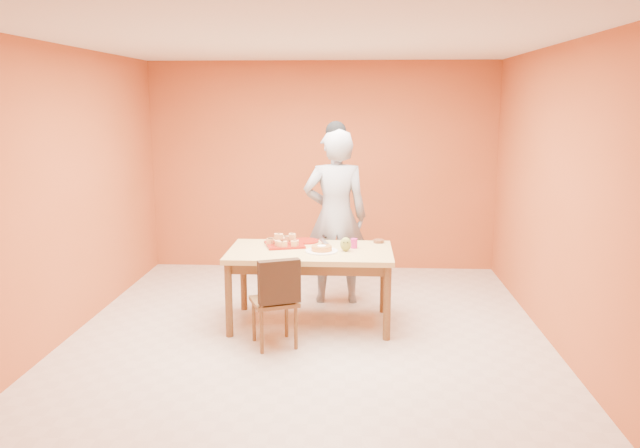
# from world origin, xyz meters

# --- Properties ---
(floor) EXTENTS (5.00, 5.00, 0.00)m
(floor) POSITION_xyz_m (0.00, 0.00, 0.00)
(floor) COLOR beige
(floor) RESTS_ON ground
(ceiling) EXTENTS (5.00, 5.00, 0.00)m
(ceiling) POSITION_xyz_m (0.00, 0.00, 2.70)
(ceiling) COLOR silver
(ceiling) RESTS_ON wall_back
(wall_back) EXTENTS (4.50, 0.00, 4.50)m
(wall_back) POSITION_xyz_m (0.00, 2.50, 1.35)
(wall_back) COLOR #B55329
(wall_back) RESTS_ON floor
(wall_left) EXTENTS (0.00, 5.00, 5.00)m
(wall_left) POSITION_xyz_m (-2.25, 0.00, 1.35)
(wall_left) COLOR #B55329
(wall_left) RESTS_ON floor
(wall_right) EXTENTS (0.00, 5.00, 5.00)m
(wall_right) POSITION_xyz_m (2.25, 0.00, 1.35)
(wall_right) COLOR #B55329
(wall_right) RESTS_ON floor
(dining_table) EXTENTS (1.60, 0.90, 0.76)m
(dining_table) POSITION_xyz_m (0.00, 0.31, 0.67)
(dining_table) COLOR tan
(dining_table) RESTS_ON floor
(dining_chair) EXTENTS (0.52, 0.57, 0.85)m
(dining_chair) POSITION_xyz_m (-0.28, -0.28, 0.44)
(dining_chair) COLOR brown
(dining_chair) RESTS_ON floor
(pastry_pile) EXTENTS (0.33, 0.33, 0.11)m
(pastry_pile) POSITION_xyz_m (-0.27, 0.48, 0.84)
(pastry_pile) COLOR tan
(pastry_pile) RESTS_ON pastry_platter
(person) EXTENTS (0.73, 0.51, 1.91)m
(person) POSITION_xyz_m (0.23, 1.05, 0.95)
(person) COLOR gray
(person) RESTS_ON floor
(pastry_platter) EXTENTS (0.45, 0.45, 0.02)m
(pastry_platter) POSITION_xyz_m (-0.27, 0.48, 0.77)
(pastry_platter) COLOR maroon
(pastry_platter) RESTS_ON dining_table
(red_dinner_plate) EXTENTS (0.37, 0.37, 0.02)m
(red_dinner_plate) POSITION_xyz_m (-0.07, 0.66, 0.77)
(red_dinner_plate) COLOR maroon
(red_dinner_plate) RESTS_ON dining_table
(white_cake_plate) EXTENTS (0.37, 0.37, 0.01)m
(white_cake_plate) POSITION_xyz_m (0.12, 0.24, 0.77)
(white_cake_plate) COLOR white
(white_cake_plate) RESTS_ON dining_table
(sponge_cake) EXTENTS (0.21, 0.21, 0.05)m
(sponge_cake) POSITION_xyz_m (0.12, 0.24, 0.79)
(sponge_cake) COLOR orange
(sponge_cake) RESTS_ON white_cake_plate
(cake_server) EXTENTS (0.12, 0.26, 0.01)m
(cake_server) POSITION_xyz_m (0.13, 0.42, 0.82)
(cake_server) COLOR white
(cake_server) RESTS_ON sponge_cake
(egg_ornament) EXTENTS (0.12, 0.11, 0.14)m
(egg_ornament) POSITION_xyz_m (0.35, 0.28, 0.83)
(egg_ornament) COLOR olive
(egg_ornament) RESTS_ON dining_table
(magenta_glass) EXTENTS (0.07, 0.07, 0.10)m
(magenta_glass) POSITION_xyz_m (0.43, 0.41, 0.81)
(magenta_glass) COLOR #BD1C74
(magenta_glass) RESTS_ON dining_table
(checker_tin) EXTENTS (0.12, 0.12, 0.03)m
(checker_tin) POSITION_xyz_m (0.68, 0.66, 0.78)
(checker_tin) COLOR #381E0F
(checker_tin) RESTS_ON dining_table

